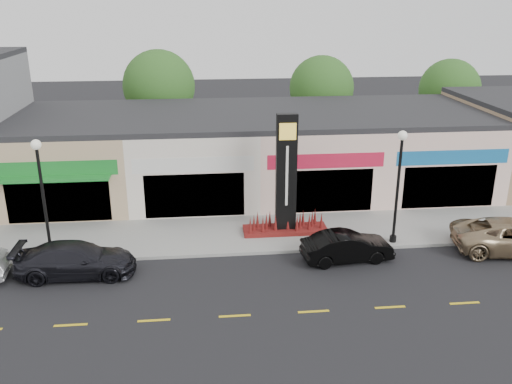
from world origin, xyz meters
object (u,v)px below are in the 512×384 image
(pylon_sign, at_px, (286,192))
(car_black_conv, at_px, (347,247))
(lamp_west_near, at_px, (42,188))
(lamp_east_near, at_px, (399,176))
(car_dark_sedan, at_px, (76,260))

(pylon_sign, relative_size, car_black_conv, 1.46)
(lamp_west_near, bearing_deg, lamp_east_near, 0.00)
(car_black_conv, bearing_deg, pylon_sign, 31.06)
(lamp_west_near, bearing_deg, car_dark_sedan, -47.90)
(lamp_east_near, distance_m, car_dark_sedan, 14.89)
(lamp_west_near, xyz_separation_m, car_black_conv, (13.34, -1.43, -2.80))
(pylon_sign, height_order, car_black_conv, pylon_sign)
(pylon_sign, bearing_deg, lamp_west_near, -171.23)
(pylon_sign, relative_size, car_dark_sedan, 1.20)
(lamp_west_near, relative_size, car_black_conv, 1.34)
(lamp_west_near, distance_m, car_dark_sedan, 3.51)
(lamp_east_near, bearing_deg, lamp_west_near, 180.00)
(car_black_conv, bearing_deg, lamp_west_near, 78.12)
(car_black_conv, bearing_deg, car_dark_sedan, 85.13)
(lamp_west_near, distance_m, lamp_east_near, 16.00)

